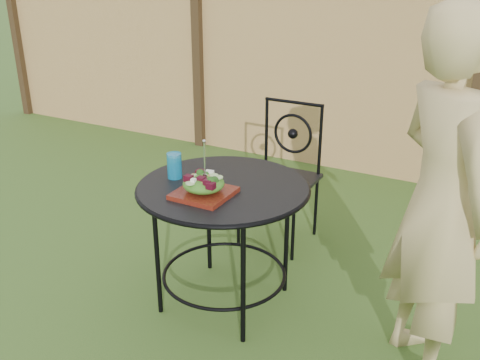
{
  "coord_description": "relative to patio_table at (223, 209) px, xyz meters",
  "views": [
    {
      "loc": [
        1.65,
        -2.38,
        1.83
      ],
      "look_at": [
        0.4,
        -0.1,
        0.75
      ],
      "focal_mm": 40.0,
      "sensor_mm": 36.0,
      "label": 1
    }
  ],
  "objects": [
    {
      "name": "drinking_glass",
      "position": [
        -0.28,
        -0.03,
        0.21
      ],
      "size": [
        0.08,
        0.08,
        0.14
      ],
      "primitive_type": "cylinder",
      "color": "#0E73A2",
      "rests_on": "patio_table"
    },
    {
      "name": "patio_chair",
      "position": [
        -0.04,
        0.86,
        -0.08
      ],
      "size": [
        0.46,
        0.46,
        0.95
      ],
      "color": "black",
      "rests_on": "ground"
    },
    {
      "name": "salad",
      "position": [
        -0.02,
        -0.16,
        0.2
      ],
      "size": [
        0.21,
        0.21,
        0.08
      ],
      "primitive_type": "ellipsoid",
      "color": "#235614",
      "rests_on": "salad_plate"
    },
    {
      "name": "salad_plate",
      "position": [
        -0.02,
        -0.16,
        0.15
      ],
      "size": [
        0.27,
        0.27,
        0.02
      ],
      "primitive_type": "cube",
      "color": "#45090C",
      "rests_on": "patio_table"
    },
    {
      "name": "ground",
      "position": [
        -0.33,
        0.15,
        -0.59
      ],
      "size": [
        60.0,
        60.0,
        0.0
      ],
      "primitive_type": "plane",
      "color": "#244A17",
      "rests_on": "ground"
    },
    {
      "name": "fork",
      "position": [
        -0.01,
        -0.16,
        0.33
      ],
      "size": [
        0.01,
        0.01,
        0.18
      ],
      "primitive_type": "cylinder",
      "color": "silver",
      "rests_on": "salad"
    },
    {
      "name": "patio_table",
      "position": [
        0.0,
        0.0,
        0.0
      ],
      "size": [
        0.92,
        0.92,
        0.72
      ],
      "color": "black",
      "rests_on": "ground"
    },
    {
      "name": "fence",
      "position": [
        -0.33,
        2.34,
        0.36
      ],
      "size": [
        8.0,
        0.12,
        1.9
      ],
      "color": "#DEAD6E",
      "rests_on": "ground"
    },
    {
      "name": "diner",
      "position": [
        1.08,
        0.02,
        0.26
      ],
      "size": [
        0.72,
        0.73,
        1.7
      ],
      "primitive_type": "imported",
      "rotation": [
        0.0,
        0.0,
        2.3
      ],
      "color": "tan",
      "rests_on": "ground"
    }
  ]
}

